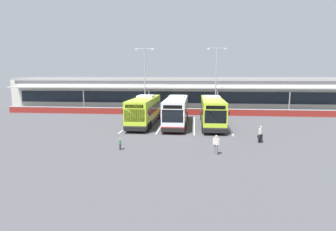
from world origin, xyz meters
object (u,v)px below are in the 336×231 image
Objects in this scene: pedestrian_child at (120,144)px; pedestrian_with_handbag at (260,134)px; coach_bus_left_centre at (176,111)px; pedestrian_in_dark_coat at (216,144)px; coach_bus_centre at (212,112)px; lamp_post_west at (145,76)px; lamp_post_centre at (216,76)px; coach_bus_leftmost at (145,111)px.

pedestrian_with_handbag is at bearing 16.19° from pedestrian_child.
coach_bus_left_centre is at bearing 135.12° from pedestrian_with_handbag.
pedestrian_in_dark_coat reaches higher than pedestrian_child.
pedestrian_with_handbag is at bearing -64.69° from coach_bus_centre.
lamp_post_west and lamp_post_centre have the same top height.
pedestrian_with_handbag reaches higher than pedestrian_child.
coach_bus_left_centre reaches higher than pedestrian_with_handbag.
coach_bus_leftmost is 7.50× the size of pedestrian_in_dark_coat.
lamp_post_west is (-1.96, 10.81, 4.50)m from coach_bus_leftmost.
lamp_post_west is at bearing -178.76° from lamp_post_centre.
lamp_post_centre is at bearing 85.76° from pedestrian_in_dark_coat.
pedestrian_in_dark_coat is 0.15× the size of lamp_post_west.
coach_bus_centre is 12.13m from lamp_post_centre.
pedestrian_child is at bearing -108.36° from coach_bus_left_centre.
pedestrian_with_handbag is at bearing -52.86° from lamp_post_west.
coach_bus_leftmost reaches higher than pedestrian_child.
pedestrian_child is at bearing 175.49° from pedestrian_in_dark_coat.
pedestrian_child is 0.09× the size of lamp_post_west.
lamp_post_west reaches higher than coach_bus_centre.
coach_bus_centre is 15.95m from lamp_post_west.
pedestrian_child is at bearing -125.15° from coach_bus_centre.
coach_bus_left_centre is 13.58m from pedestrian_in_dark_coat.
coach_bus_centre is at bearing 87.89° from pedestrian_in_dark_coat.
coach_bus_centre is 1.11× the size of lamp_post_centre.
lamp_post_centre is (5.87, 11.18, 4.50)m from coach_bus_left_centre.
lamp_post_west is at bearing 100.26° from coach_bus_leftmost.
pedestrian_with_handbag is (8.62, -8.59, -0.93)m from coach_bus_left_centre.
coach_bus_centre is at bearing 115.31° from pedestrian_with_handbag.
coach_bus_centre is 15.05m from pedestrian_child.
lamp_post_centre is (1.79, 24.09, 5.42)m from pedestrian_in_dark_coat.
coach_bus_centre is 9.53m from pedestrian_with_handbag.
coach_bus_leftmost is 15.51m from pedestrian_with_handbag.
coach_bus_leftmost is at bearing -79.74° from lamp_post_west.
coach_bus_centre is at bearing 54.85° from pedestrian_child.
lamp_post_west is (-14.77, 19.50, 5.43)m from pedestrian_with_handbag.
lamp_post_west reaches higher than pedestrian_child.
pedestrian_in_dark_coat is at bearing -57.53° from coach_bus_leftmost.
pedestrian_child is at bearing -84.88° from lamp_post_west.
coach_bus_leftmost and coach_bus_centre have the same top height.
coach_bus_left_centre is (4.19, -0.10, 0.00)m from coach_bus_leftmost.
pedestrian_child is 0.09× the size of lamp_post_centre.
pedestrian_child is (-8.64, -12.26, -1.24)m from coach_bus_centre.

